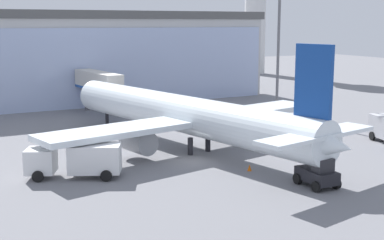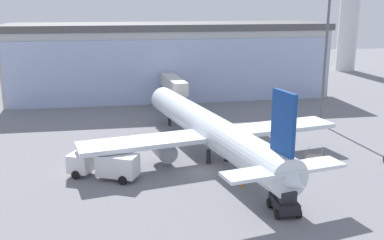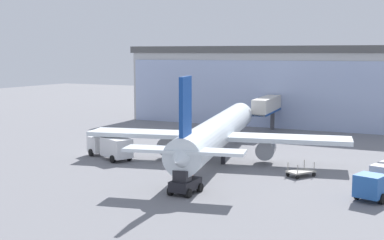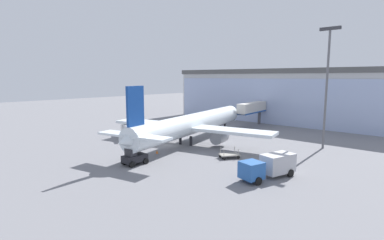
{
  "view_description": "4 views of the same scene",
  "coord_description": "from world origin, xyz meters",
  "px_view_note": "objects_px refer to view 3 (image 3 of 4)",
  "views": [
    {
      "loc": [
        -20.1,
        -40.96,
        12.04
      ],
      "look_at": [
        2.07,
        4.59,
        2.76
      ],
      "focal_mm": 50.0,
      "sensor_mm": 36.0,
      "label": 1
    },
    {
      "loc": [
        -7.77,
        -44.43,
        17.49
      ],
      "look_at": [
        -0.48,
        6.75,
        3.9
      ],
      "focal_mm": 42.0,
      "sensor_mm": 36.0,
      "label": 2
    },
    {
      "loc": [
        26.91,
        -52.02,
        12.61
      ],
      "look_at": [
        -1.7,
        3.75,
        4.68
      ],
      "focal_mm": 50.0,
      "sensor_mm": 36.0,
      "label": 3
    },
    {
      "loc": [
        37.42,
        -33.74,
        11.69
      ],
      "look_at": [
        0.65,
        5.24,
        3.95
      ],
      "focal_mm": 28.0,
      "sensor_mm": 36.0,
      "label": 4
    }
  ],
  "objects_px": {
    "catering_truck": "(110,147)",
    "fuel_truck": "(383,179)",
    "jet_bridge": "(267,106)",
    "pushback_tug": "(185,183)",
    "safety_cone_nose": "(192,175)",
    "baggage_cart": "(301,172)",
    "airplane": "(217,132)",
    "safety_cone_wingtip": "(107,149)"
  },
  "relations": [
    {
      "from": "pushback_tug",
      "to": "safety_cone_nose",
      "type": "height_order",
      "value": "pushback_tug"
    },
    {
      "from": "airplane",
      "to": "safety_cone_nose",
      "type": "relative_size",
      "value": 68.04
    },
    {
      "from": "fuel_truck",
      "to": "airplane",
      "type": "bearing_deg",
      "value": -96.11
    },
    {
      "from": "airplane",
      "to": "pushback_tug",
      "type": "distance_m",
      "value": 15.76
    },
    {
      "from": "fuel_truck",
      "to": "pushback_tug",
      "type": "height_order",
      "value": "fuel_truck"
    },
    {
      "from": "jet_bridge",
      "to": "pushback_tug",
      "type": "bearing_deg",
      "value": -178.15
    },
    {
      "from": "fuel_truck",
      "to": "safety_cone_nose",
      "type": "distance_m",
      "value": 18.27
    },
    {
      "from": "baggage_cart",
      "to": "safety_cone_nose",
      "type": "distance_m",
      "value": 11.13
    },
    {
      "from": "pushback_tug",
      "to": "jet_bridge",
      "type": "bearing_deg",
      "value": 8.73
    },
    {
      "from": "fuel_truck",
      "to": "safety_cone_nose",
      "type": "relative_size",
      "value": 13.85
    },
    {
      "from": "airplane",
      "to": "safety_cone_wingtip",
      "type": "distance_m",
      "value": 15.32
    },
    {
      "from": "jet_bridge",
      "to": "catering_truck",
      "type": "xyz_separation_m",
      "value": [
        -9.83,
        -27.97,
        -2.81
      ]
    },
    {
      "from": "airplane",
      "to": "catering_truck",
      "type": "distance_m",
      "value": 12.88
    },
    {
      "from": "safety_cone_nose",
      "to": "pushback_tug",
      "type": "bearing_deg",
      "value": -69.06
    },
    {
      "from": "pushback_tug",
      "to": "safety_cone_nose",
      "type": "xyz_separation_m",
      "value": [
        -2.25,
        5.89,
        -0.7
      ]
    },
    {
      "from": "safety_cone_nose",
      "to": "baggage_cart",
      "type": "bearing_deg",
      "value": 29.73
    },
    {
      "from": "jet_bridge",
      "to": "catering_truck",
      "type": "distance_m",
      "value": 29.78
    },
    {
      "from": "fuel_truck",
      "to": "safety_cone_wingtip",
      "type": "xyz_separation_m",
      "value": [
        -34.56,
        6.21,
        -1.19
      ]
    },
    {
      "from": "jet_bridge",
      "to": "airplane",
      "type": "distance_m",
      "value": 23.09
    },
    {
      "from": "jet_bridge",
      "to": "safety_cone_wingtip",
      "type": "xyz_separation_m",
      "value": [
        -13.07,
        -24.23,
        -4.0
      ]
    },
    {
      "from": "catering_truck",
      "to": "safety_cone_nose",
      "type": "height_order",
      "value": "catering_truck"
    },
    {
      "from": "jet_bridge",
      "to": "baggage_cart",
      "type": "bearing_deg",
      "value": -160.54
    },
    {
      "from": "safety_cone_nose",
      "to": "jet_bridge",
      "type": "bearing_deg",
      "value": 95.92
    },
    {
      "from": "pushback_tug",
      "to": "safety_cone_wingtip",
      "type": "distance_m",
      "value": 23.28
    },
    {
      "from": "jet_bridge",
      "to": "airplane",
      "type": "relative_size",
      "value": 0.31
    },
    {
      "from": "catering_truck",
      "to": "safety_cone_nose",
      "type": "xyz_separation_m",
      "value": [
        13.18,
        -4.27,
        -1.19
      ]
    },
    {
      "from": "airplane",
      "to": "catering_truck",
      "type": "bearing_deg",
      "value": 99.66
    },
    {
      "from": "airplane",
      "to": "pushback_tug",
      "type": "bearing_deg",
      "value": -179.62
    },
    {
      "from": "baggage_cart",
      "to": "safety_cone_wingtip",
      "type": "xyz_separation_m",
      "value": [
        -26.07,
        2.49,
        -0.23
      ]
    },
    {
      "from": "catering_truck",
      "to": "pushback_tug",
      "type": "height_order",
      "value": "catering_truck"
    },
    {
      "from": "jet_bridge",
      "to": "pushback_tug",
      "type": "relative_size",
      "value": 3.57
    },
    {
      "from": "airplane",
      "to": "fuel_truck",
      "type": "relative_size",
      "value": 4.91
    },
    {
      "from": "jet_bridge",
      "to": "safety_cone_nose",
      "type": "bearing_deg",
      "value": 179.42
    },
    {
      "from": "baggage_cart",
      "to": "airplane",
      "type": "bearing_deg",
      "value": 102.97
    },
    {
      "from": "safety_cone_nose",
      "to": "safety_cone_wingtip",
      "type": "bearing_deg",
      "value": 153.98
    },
    {
      "from": "jet_bridge",
      "to": "safety_cone_nose",
      "type": "distance_m",
      "value": 32.65
    },
    {
      "from": "airplane",
      "to": "pushback_tug",
      "type": "relative_size",
      "value": 11.65
    },
    {
      "from": "catering_truck",
      "to": "fuel_truck",
      "type": "bearing_deg",
      "value": -160.38
    },
    {
      "from": "pushback_tug",
      "to": "airplane",
      "type": "bearing_deg",
      "value": 14.1
    },
    {
      "from": "catering_truck",
      "to": "baggage_cart",
      "type": "height_order",
      "value": "catering_truck"
    },
    {
      "from": "fuel_truck",
      "to": "safety_cone_wingtip",
      "type": "relative_size",
      "value": 13.85
    },
    {
      "from": "catering_truck",
      "to": "fuel_truck",
      "type": "relative_size",
      "value": 0.99
    }
  ]
}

